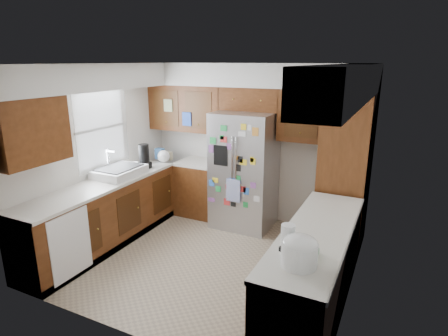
{
  "coord_description": "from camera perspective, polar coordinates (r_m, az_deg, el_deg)",
  "views": [
    {
      "loc": [
        2.14,
        -3.92,
        2.54
      ],
      "look_at": [
        0.07,
        0.35,
        1.17
      ],
      "focal_mm": 30.0,
      "sensor_mm": 36.0,
      "label": 1
    }
  ],
  "objects": [
    {
      "name": "pantry",
      "position": [
        5.31,
        17.97,
        -0.7
      ],
      "size": [
        0.6,
        0.9,
        2.15
      ],
      "primitive_type": "cube",
      "color": "#45230D",
      "rests_on": "ground"
    },
    {
      "name": "right_counter_run",
      "position": [
        4.09,
        13.63,
        -15.58
      ],
      "size": [
        0.63,
        2.25,
        0.92
      ],
      "color": "#45230D",
      "rests_on": "ground"
    },
    {
      "name": "sink_assembly",
      "position": [
        5.63,
        -15.65,
        -0.5
      ],
      "size": [
        0.52,
        0.7,
        0.37
      ],
      "color": "white",
      "rests_on": "left_counter_run"
    },
    {
      "name": "left_counter_run",
      "position": [
        5.68,
        -14.63,
        -6.27
      ],
      "size": [
        1.36,
        3.2,
        0.92
      ],
      "color": "#45230D",
      "rests_on": "ground"
    },
    {
      "name": "floor",
      "position": [
        5.13,
        -2.45,
        -13.56
      ],
      "size": [
        3.6,
        3.6,
        0.0
      ],
      "primitive_type": "plane",
      "color": "tan",
      "rests_on": "ground"
    },
    {
      "name": "paper_towel",
      "position": [
        3.31,
        9.69,
        -10.69
      ],
      "size": [
        0.12,
        0.12,
        0.27
      ],
      "primitive_type": "cylinder",
      "color": "white",
      "rests_on": "right_counter_run"
    },
    {
      "name": "room_shell",
      "position": [
        4.88,
        -1.77,
        7.67
      ],
      "size": [
        3.64,
        3.24,
        2.52
      ],
      "color": "silver",
      "rests_on": "ground"
    },
    {
      "name": "fridge_top_items",
      "position": [
        5.76,
        4.28,
        13.33
      ],
      "size": [
        0.66,
        0.26,
        0.26
      ],
      "color": "blue",
      "rests_on": "bridge_cabinet"
    },
    {
      "name": "left_counter_clutter",
      "position": [
        6.12,
        -10.8,
        1.73
      ],
      "size": [
        0.38,
        0.77,
        0.38
      ],
      "color": "black",
      "rests_on": "left_counter_run"
    },
    {
      "name": "rice_cooker",
      "position": [
        3.16,
        11.42,
        -12.18
      ],
      "size": [
        0.31,
        0.3,
        0.26
      ],
      "color": "white",
      "rests_on": "right_counter_run"
    },
    {
      "name": "fridge",
      "position": [
        5.78,
        3.1,
        -0.38
      ],
      "size": [
        0.9,
        0.79,
        1.8
      ],
      "color": "#A4A5AA",
      "rests_on": "ground"
    },
    {
      "name": "bridge_cabinet",
      "position": [
        5.78,
        4.15,
        10.47
      ],
      "size": [
        0.96,
        0.34,
        0.35
      ],
      "primitive_type": "cube",
      "color": "#45230D",
      "rests_on": "fridge"
    }
  ]
}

